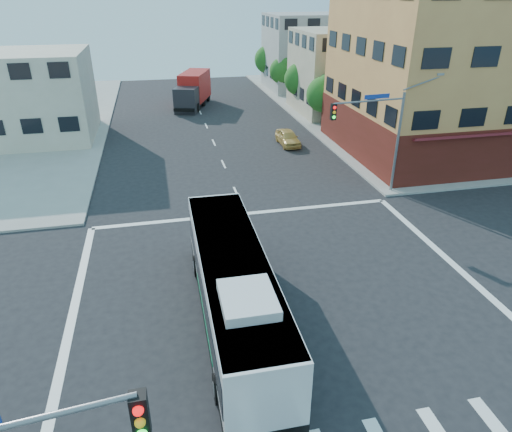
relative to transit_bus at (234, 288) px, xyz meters
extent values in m
plane|color=black|center=(2.54, 0.90, -1.81)|extent=(120.00, 120.00, 0.00)
cube|color=gray|center=(37.54, 35.90, -1.74)|extent=(50.00, 50.00, 0.15)
cube|color=#D9944E|center=(22.54, 19.40, 5.19)|extent=(18.00, 15.00, 14.00)
cube|color=#571914|center=(22.54, 19.40, 0.19)|extent=(18.09, 15.08, 4.00)
cube|color=maroon|center=(22.54, 12.30, 1.79)|extent=(16.00, 1.60, 0.51)
cube|color=#BBA98F|center=(19.54, 34.90, 2.69)|extent=(12.00, 10.00, 9.00)
cube|color=#9B9B96|center=(19.54, 48.90, 3.19)|extent=(12.00, 10.00, 10.00)
cube|color=beige|center=(-14.46, 30.90, 2.19)|extent=(12.00, 10.00, 8.00)
cylinder|color=slate|center=(13.34, 11.70, 1.69)|extent=(0.18, 0.18, 7.00)
cylinder|color=slate|center=(10.84, 11.45, 4.79)|extent=(5.01, 0.62, 0.12)
cube|color=black|center=(8.34, 11.20, 4.29)|extent=(0.32, 0.30, 1.00)
sphere|color=#FF0C0C|center=(8.34, 11.03, 4.59)|extent=(0.20, 0.20, 0.20)
sphere|color=yellow|center=(8.34, 11.03, 4.29)|extent=(0.20, 0.20, 0.20)
sphere|color=#19FF33|center=(8.34, 11.03, 3.99)|extent=(0.20, 0.20, 0.20)
cube|color=navy|center=(11.34, 11.50, 5.04)|extent=(1.80, 0.22, 0.28)
cube|color=gray|center=(15.84, 11.95, 6.19)|extent=(0.50, 0.22, 0.14)
cube|color=black|center=(-3.26, -9.40, 4.29)|extent=(0.32, 0.30, 1.00)
sphere|color=#FF0C0C|center=(-3.26, -9.57, 4.59)|extent=(0.20, 0.20, 0.20)
sphere|color=yellow|center=(-3.26, -9.57, 4.29)|extent=(0.20, 0.20, 0.20)
cylinder|color=#392414|center=(14.34, 28.90, -0.85)|extent=(0.28, 0.28, 1.92)
sphere|color=#1E5919|center=(14.34, 28.90, 1.55)|extent=(3.60, 3.60, 3.60)
sphere|color=#1E5919|center=(14.74, 28.60, 2.45)|extent=(2.52, 2.52, 2.52)
cylinder|color=#392414|center=(14.34, 36.90, -0.82)|extent=(0.28, 0.28, 1.99)
sphere|color=#1E5919|center=(14.34, 36.90, 1.70)|extent=(3.80, 3.80, 3.80)
sphere|color=#1E5919|center=(14.74, 36.60, 2.65)|extent=(2.66, 2.66, 2.66)
cylinder|color=#392414|center=(14.34, 44.90, -0.87)|extent=(0.28, 0.28, 1.89)
sphere|color=#1E5919|center=(14.34, 44.90, 1.44)|extent=(3.40, 3.40, 3.40)
sphere|color=#1E5919|center=(14.74, 44.60, 2.29)|extent=(2.38, 2.38, 2.38)
cylinder|color=#392414|center=(14.34, 52.90, -0.80)|extent=(0.28, 0.28, 2.03)
sphere|color=#1E5919|center=(14.34, 52.90, 1.82)|extent=(4.00, 4.00, 4.00)
sphere|color=#1E5919|center=(14.74, 52.60, 2.82)|extent=(2.80, 2.80, 2.80)
cube|color=black|center=(0.00, 0.02, -1.24)|extent=(2.76, 12.55, 0.47)
cube|color=silver|center=(0.00, 0.02, 0.04)|extent=(2.75, 12.52, 2.97)
cube|color=black|center=(0.00, 0.02, 0.22)|extent=(2.80, 12.15, 1.30)
cube|color=black|center=(0.05, 6.21, 0.11)|extent=(2.45, 0.08, 1.41)
cube|color=#E5590C|center=(0.05, 6.24, 1.16)|extent=(1.99, 0.07, 0.29)
cube|color=silver|center=(0.00, 0.02, 1.46)|extent=(2.70, 12.27, 0.13)
cube|color=silver|center=(-0.02, -3.10, 1.71)|extent=(1.88, 2.31, 0.38)
cube|color=#0A7B46|center=(-1.34, -0.49, -0.72)|extent=(0.06, 5.73, 0.29)
cube|color=#0A7B46|center=(1.34, -0.51, -0.72)|extent=(0.06, 5.73, 0.29)
cylinder|color=black|center=(-1.22, 4.03, -1.27)|extent=(0.32, 1.09, 1.08)
cylinder|color=#99999E|center=(-1.36, 4.03, -1.27)|extent=(0.05, 0.54, 0.54)
cylinder|color=black|center=(1.28, 4.01, -1.27)|extent=(0.32, 1.09, 1.08)
cylinder|color=#99999E|center=(1.42, 4.01, -1.27)|extent=(0.05, 0.54, 0.54)
cylinder|color=black|center=(-1.28, -3.97, -1.27)|extent=(0.32, 1.09, 1.08)
cylinder|color=#99999E|center=(-1.42, -3.97, -1.27)|extent=(0.05, 0.54, 0.54)
cylinder|color=black|center=(1.22, -3.99, -1.27)|extent=(0.32, 1.09, 1.08)
cylinder|color=#99999E|center=(1.36, -3.99, -1.27)|extent=(0.05, 0.54, 0.54)
cube|color=#242328|center=(1.07, 38.19, -0.39)|extent=(3.17, 3.11, 2.85)
cube|color=black|center=(0.73, 37.21, 0.05)|extent=(2.20, 0.85, 1.09)
cube|color=#B31A16|center=(2.46, 42.11, 0.48)|extent=(4.52, 6.65, 3.28)
cube|color=black|center=(2.02, 40.88, -1.21)|extent=(5.18, 9.06, 0.33)
cylinder|color=black|center=(0.06, 38.78, -1.27)|extent=(0.65, 1.13, 1.09)
cylinder|color=black|center=(2.23, 38.02, -1.27)|extent=(0.65, 1.13, 1.09)
cylinder|color=black|center=(1.12, 41.77, -1.27)|extent=(0.65, 1.13, 1.09)
cylinder|color=black|center=(3.29, 41.01, -1.27)|extent=(0.65, 1.13, 1.09)
cylinder|color=black|center=(2.03, 44.35, -1.27)|extent=(0.65, 1.13, 1.09)
cylinder|color=black|center=(4.20, 43.59, -1.27)|extent=(0.65, 1.13, 1.09)
imported|color=tan|center=(9.17, 23.78, -1.13)|extent=(1.70, 4.06, 1.37)
camera|label=1|loc=(-2.44, -15.46, 11.17)|focal=32.00mm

